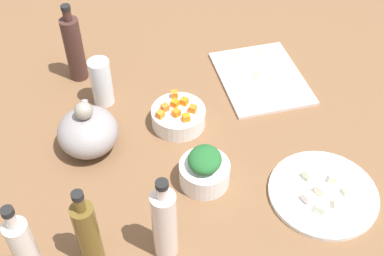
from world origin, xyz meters
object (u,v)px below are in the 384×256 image
at_px(cutting_board, 261,78).
at_px(bottle_0, 165,223).
at_px(bottle_3, 88,233).
at_px(drinking_glass_0, 101,82).
at_px(bowl_greens, 204,173).
at_px(bottle_1, 74,48).
at_px(plate_tofu, 323,193).
at_px(bowl_carrots, 178,117).
at_px(teapot, 88,131).

distance_m(cutting_board, bottle_0, 0.64).
distance_m(bottle_3, drinking_glass_0, 0.50).
xyz_separation_m(bowl_greens, bottle_1, (0.47, 0.27, 0.07)).
height_order(bottle_3, drinking_glass_0, bottle_3).
height_order(plate_tofu, bottle_3, bottle_3).
xyz_separation_m(cutting_board, plate_tofu, (-0.44, -0.01, 0.00)).
bearing_deg(bottle_3, bottle_1, -0.71).
xyz_separation_m(bottle_3, drinking_glass_0, (0.49, -0.07, -0.02)).
height_order(bowl_greens, bowl_carrots, bowl_greens).
bearing_deg(bowl_greens, cutting_board, -37.34).
height_order(bowl_greens, bottle_1, bottle_1).
bearing_deg(bottle_0, cutting_board, -37.12).
bearing_deg(bottle_1, drinking_glass_0, -154.08).
relative_size(teapot, bottle_3, 0.79).
bearing_deg(bottle_1, bottle_3, 179.29).
xyz_separation_m(cutting_board, bottle_3, (-0.49, 0.53, 0.09)).
bearing_deg(bowl_carrots, plate_tofu, -137.41).
xyz_separation_m(cutting_board, bottle_1, (0.13, 0.53, 0.10)).
bearing_deg(bottle_1, bottle_0, -167.07).
relative_size(teapot, drinking_glass_0, 1.26).
bearing_deg(bowl_greens, bottle_0, 143.34).
relative_size(bottle_0, bottle_3, 1.04).
bearing_deg(teapot, drinking_glass_0, -17.00).
distance_m(cutting_board, bowl_greens, 0.43).
relative_size(plate_tofu, teapot, 1.46).
distance_m(bowl_carrots, bottle_0, 0.39).
distance_m(teapot, drinking_glass_0, 0.17).
bearing_deg(cutting_board, bottle_3, 132.41).
bearing_deg(bottle_0, bowl_carrots, -15.51).
height_order(bowl_greens, bottle_0, bottle_0).
bearing_deg(bottle_0, teapot, 21.59).
bearing_deg(cutting_board, bottle_1, 75.93).
bearing_deg(cutting_board, bowl_greens, 142.66).
relative_size(bowl_greens, bowl_carrots, 0.84).
height_order(cutting_board, bowl_greens, bowl_greens).
distance_m(teapot, bottle_0, 0.37).
height_order(bowl_carrots, drinking_glass_0, drinking_glass_0).
bearing_deg(bottle_0, bottle_1, 12.93).
bearing_deg(drinking_glass_0, cutting_board, -90.58).
bearing_deg(teapot, cutting_board, -72.55).
relative_size(bowl_greens, bottle_3, 0.54).
bearing_deg(bowl_greens, drinking_glass_0, 31.02).
bearing_deg(cutting_board, bottle_0, 142.88).
relative_size(plate_tofu, drinking_glass_0, 1.84).
distance_m(bowl_greens, teapot, 0.31).
distance_m(bottle_0, bottle_1, 0.65).
distance_m(bowl_greens, bowl_carrots, 0.21).
relative_size(bottle_1, bottle_3, 1.08).
relative_size(bottle_0, drinking_glass_0, 1.65).
bearing_deg(bottle_3, teapot, -3.25).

